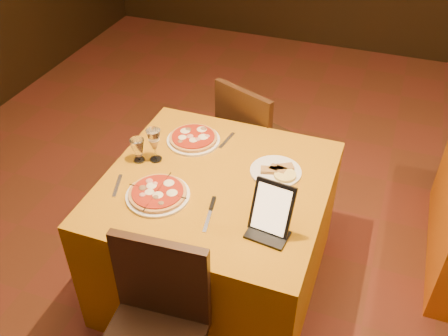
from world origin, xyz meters
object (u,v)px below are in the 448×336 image
(chair_main_far, at_px, (261,141))
(water_glass, at_px, (138,150))
(wine_glass, at_px, (154,145))
(tablet, at_px, (272,208))
(pizza_far, at_px, (193,139))
(main_table, at_px, (217,234))
(pizza_near, at_px, (158,194))

(chair_main_far, height_order, water_glass, chair_main_far)
(wine_glass, distance_m, water_glass, 0.09)
(chair_main_far, height_order, wine_glass, wine_glass)
(chair_main_far, xyz_separation_m, tablet, (0.35, -1.04, 0.41))
(water_glass, bearing_deg, pizza_far, 52.31)
(chair_main_far, xyz_separation_m, pizza_far, (-0.24, -0.54, 0.31))
(chair_main_far, bearing_deg, wine_glass, 87.43)
(main_table, xyz_separation_m, pizza_far, (-0.24, 0.28, 0.39))
(main_table, distance_m, pizza_near, 0.49)
(chair_main_far, bearing_deg, tablet, 130.93)
(main_table, height_order, pizza_near, pizza_near)
(pizza_far, xyz_separation_m, tablet, (0.58, -0.50, 0.10))
(water_glass, distance_m, tablet, 0.82)
(pizza_far, height_order, wine_glass, wine_glass)
(pizza_near, xyz_separation_m, tablet, (0.56, -0.02, 0.10))
(tablet, bearing_deg, main_table, 153.76)
(pizza_near, relative_size, wine_glass, 1.63)
(main_table, bearing_deg, chair_main_far, 90.00)
(chair_main_far, xyz_separation_m, water_glass, (-0.44, -0.80, 0.36))
(pizza_far, xyz_separation_m, water_glass, (-0.20, -0.26, 0.05))
(pizza_far, relative_size, wine_glass, 1.55)
(wine_glass, relative_size, water_glass, 1.46)
(main_table, height_order, water_glass, water_glass)
(pizza_near, bearing_deg, water_glass, 134.18)
(main_table, height_order, tablet, tablet)
(pizza_far, relative_size, water_glass, 2.26)
(main_table, bearing_deg, wine_glass, 171.30)
(water_glass, bearing_deg, chair_main_far, 61.20)
(chair_main_far, bearing_deg, pizza_near, 100.50)
(chair_main_far, bearing_deg, water_glass, 83.79)
(water_glass, relative_size, tablet, 0.53)
(chair_main_far, distance_m, water_glass, 0.98)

